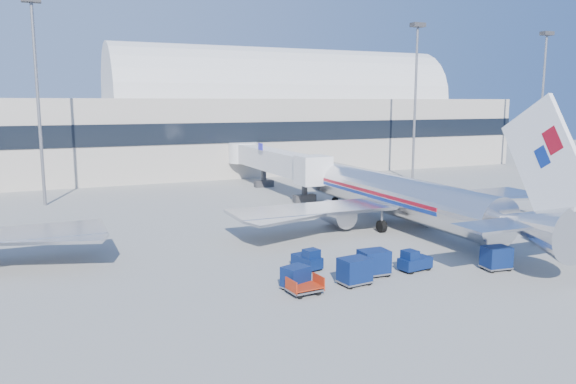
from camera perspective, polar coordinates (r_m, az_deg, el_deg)
name	(u,v)px	position (r m, az deg, el deg)	size (l,w,h in m)	color
ground	(326,250)	(44.31, 3.88, -5.95)	(260.00, 260.00, 0.00)	gray
terminal	(85,128)	(94.16, -19.95, 6.17)	(170.00, 28.15, 21.00)	#B2AA9E
airliner_main	(400,196)	(52.57, 11.33, -0.45)	(32.00, 37.26, 12.07)	silver
jetbridge_near	(270,160)	(74.38, -1.87, 3.28)	(4.40, 27.50, 6.25)	silver
mast_west	(36,71)	(67.98, -24.23, 11.11)	(2.00, 1.20, 22.60)	slate
mast_east	(416,79)	(84.30, 12.87, 11.14)	(2.00, 1.20, 22.60)	slate
mast_far_east	(544,81)	(101.12, 24.53, 10.19)	(2.00, 1.20, 22.60)	slate
barrier_near	(486,221)	(56.11, 19.45, -2.77)	(3.00, 0.55, 0.90)	#9E9E96
barrier_mid	(512,218)	(58.38, 21.83, -2.45)	(3.00, 0.55, 0.90)	#9E9E96
barrier_far	(538,215)	(60.75, 24.02, -2.16)	(3.00, 0.55, 0.90)	#9E9E96
tug_lead	(414,261)	(39.85, 12.67, -6.87)	(2.44, 1.46, 1.50)	#091844
tug_right	(491,236)	(49.02, 19.92, -4.22)	(2.45, 1.80, 1.44)	#091844
tug_left	(308,259)	(39.32, 2.01, -6.87)	(1.60, 2.48, 1.49)	#091844
cart_train_a	(374,262)	(38.18, 8.72, -7.06)	(2.04, 1.58, 1.76)	#091844
cart_train_b	(355,271)	(36.23, 6.78, -7.93)	(2.14, 1.73, 1.74)	#091844
cart_train_c	(296,277)	(35.17, 0.79, -8.64)	(1.98, 1.74, 1.46)	#091844
cart_solo_near	(496,258)	(41.63, 20.41, -6.26)	(2.01, 1.62, 1.65)	#091844
cart_solo_far	(547,235)	(50.43, 24.84, -3.97)	(1.97, 1.66, 1.53)	#091844
cart_open_red	(305,288)	(34.38, 1.76, -9.76)	(2.13, 1.59, 0.54)	slate
ramp_worker	(574,249)	(45.93, 27.02, -5.20)	(0.68, 0.45, 1.87)	#C6E017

